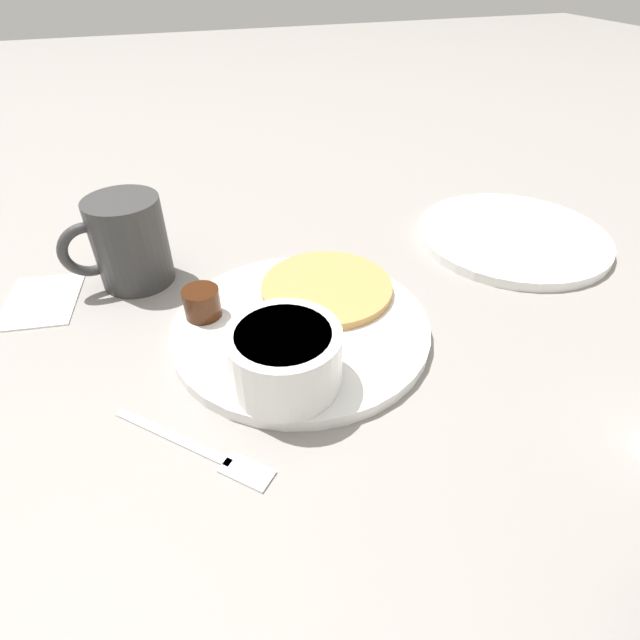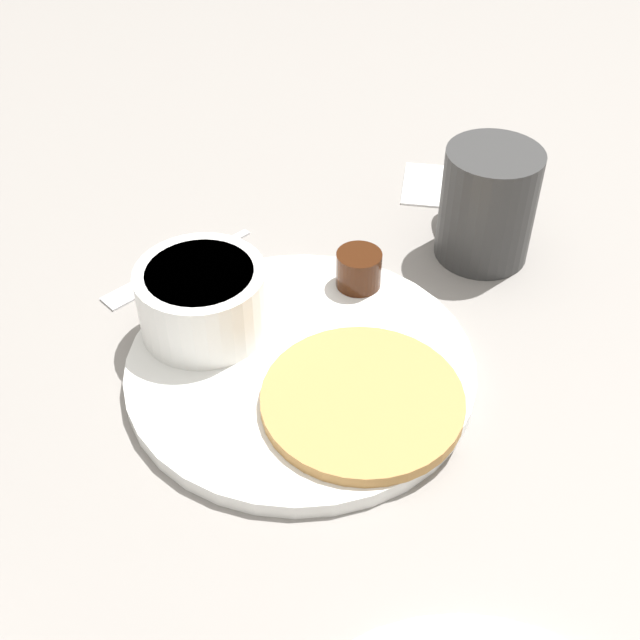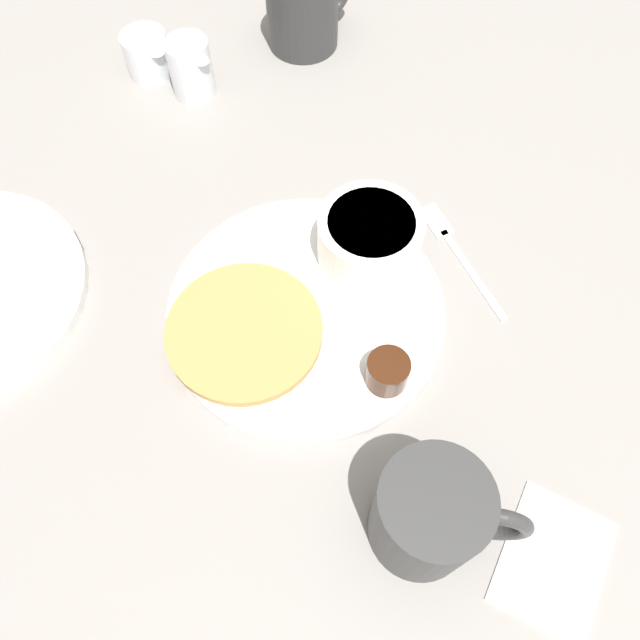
{
  "view_description": "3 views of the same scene",
  "coord_description": "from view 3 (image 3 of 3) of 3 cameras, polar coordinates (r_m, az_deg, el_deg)",
  "views": [
    {
      "loc": [
        0.37,
        -0.11,
        0.32
      ],
      "look_at": [
        0.02,
        0.01,
        0.02
      ],
      "focal_mm": 28.0,
      "sensor_mm": 36.0,
      "label": 1
    },
    {
      "loc": [
        -0.02,
        0.42,
        0.42
      ],
      "look_at": [
        -0.01,
        -0.01,
        0.05
      ],
      "focal_mm": 45.0,
      "sensor_mm": 36.0,
      "label": 2
    },
    {
      "loc": [
        -0.27,
        -0.11,
        0.51
      ],
      "look_at": [
        -0.02,
        -0.02,
        0.03
      ],
      "focal_mm": 35.0,
      "sensor_mm": 36.0,
      "label": 3
    }
  ],
  "objects": [
    {
      "name": "fork",
      "position": [
        0.63,
        12.13,
        6.64
      ],
      "size": [
        0.12,
        0.11,
        0.0
      ],
      "color": "silver",
      "rests_on": "ground_plane"
    },
    {
      "name": "bowl",
      "position": [
        0.58,
        4.57,
        7.49
      ],
      "size": [
        0.1,
        0.1,
        0.05
      ],
      "color": "white",
      "rests_on": "plate"
    },
    {
      "name": "butter_ramekin",
      "position": [
        0.59,
        6.58,
        6.65
      ],
      "size": [
        0.04,
        0.04,
        0.04
      ],
      "color": "white",
      "rests_on": "plate"
    },
    {
      "name": "second_mug",
      "position": [
        0.82,
        -1.45,
        26.51
      ],
      "size": [
        0.11,
        0.09,
        0.09
      ],
      "color": "#333333",
      "rests_on": "ground_plane"
    },
    {
      "name": "ground_plane",
      "position": [
        0.58,
        -1.26,
        0.57
      ],
      "size": [
        4.0,
        4.0,
        0.0
      ],
      "primitive_type": "plane",
      "color": "gray"
    },
    {
      "name": "pancake_stack",
      "position": [
        0.56,
        -6.95,
        -1.02
      ],
      "size": [
        0.14,
        0.14,
        0.01
      ],
      "color": "#B78447",
      "rests_on": "plate"
    },
    {
      "name": "coffee_mug",
      "position": [
        0.47,
        10.13,
        -17.2
      ],
      "size": [
        0.08,
        0.11,
        0.1
      ],
      "color": "#333333",
      "rests_on": "ground_plane"
    },
    {
      "name": "napkin",
      "position": [
        0.54,
        20.57,
        -19.93
      ],
      "size": [
        0.11,
        0.09,
        0.0
      ],
      "color": "white",
      "rests_on": "ground_plane"
    },
    {
      "name": "creamer_pitcher_far",
      "position": [
        0.81,
        -15.56,
        22.42
      ],
      "size": [
        0.05,
        0.07,
        0.05
      ],
      "color": "white",
      "rests_on": "ground_plane"
    },
    {
      "name": "creamer_pitcher_near",
      "position": [
        0.76,
        -11.79,
        21.67
      ],
      "size": [
        0.05,
        0.07,
        0.07
      ],
      "color": "white",
      "rests_on": "ground_plane"
    },
    {
      "name": "plate",
      "position": [
        0.58,
        -1.28,
        0.87
      ],
      "size": [
        0.26,
        0.26,
        0.01
      ],
      "color": "white",
      "rests_on": "ground_plane"
    },
    {
      "name": "syrup_cup",
      "position": [
        0.53,
        6.18,
        -4.72
      ],
      "size": [
        0.04,
        0.04,
        0.03
      ],
      "color": "#38190A",
      "rests_on": "plate"
    }
  ]
}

